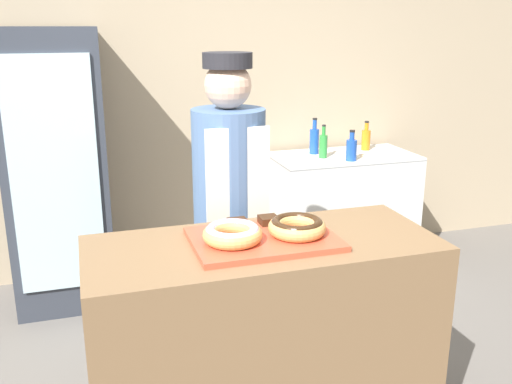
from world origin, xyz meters
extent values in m
cube|color=tan|center=(0.00, 2.13, 1.35)|extent=(8.00, 0.06, 2.70)
cube|color=brown|center=(0.00, 0.00, 0.48)|extent=(1.41, 0.59, 0.97)
cube|color=#D84C33|center=(0.00, 0.00, 0.98)|extent=(0.57, 0.41, 0.02)
torus|color=tan|center=(-0.13, -0.02, 1.02)|extent=(0.23, 0.23, 0.06)
torus|color=#EFADC6|center=(-0.13, -0.02, 1.04)|extent=(0.21, 0.21, 0.04)
torus|color=tan|center=(0.13, -0.02, 1.02)|extent=(0.23, 0.23, 0.06)
torus|color=#331E0F|center=(0.13, -0.02, 1.04)|extent=(0.21, 0.21, 0.04)
cube|color=#382111|center=(-0.07, 0.14, 1.01)|extent=(0.08, 0.08, 0.03)
cube|color=#382111|center=(0.07, 0.14, 1.01)|extent=(0.08, 0.08, 0.03)
cylinder|color=#4C4C51|center=(0.01, 0.57, 0.41)|extent=(0.25, 0.25, 0.81)
cylinder|color=#4C6B99|center=(0.01, 0.57, 1.12)|extent=(0.35, 0.35, 0.61)
cube|color=silver|center=(0.01, 0.41, 0.72)|extent=(0.30, 0.02, 1.28)
sphere|color=beige|center=(0.01, 0.57, 1.53)|extent=(0.22, 0.22, 0.22)
cylinder|color=#232328|center=(0.01, 0.57, 1.65)|extent=(0.23, 0.23, 0.07)
cube|color=#333842|center=(-0.83, 1.77, 0.90)|extent=(0.62, 0.61, 1.79)
cube|color=silver|center=(-0.83, 1.45, 0.93)|extent=(0.50, 0.02, 1.43)
cube|color=silver|center=(1.21, 1.77, 0.43)|extent=(1.07, 0.56, 0.87)
cube|color=gray|center=(1.21, 1.77, 0.85)|extent=(1.07, 0.56, 0.01)
cylinder|color=#1E4CB2|center=(1.01, 1.87, 0.96)|extent=(0.07, 0.07, 0.19)
cylinder|color=#1E4CB2|center=(1.01, 1.87, 1.09)|extent=(0.03, 0.03, 0.07)
cylinder|color=black|center=(1.01, 1.87, 1.13)|extent=(0.03, 0.03, 0.01)
cylinder|color=#1E4CB2|center=(1.18, 1.58, 0.94)|extent=(0.08, 0.08, 0.15)
cylinder|color=#1E4CB2|center=(1.18, 1.58, 1.04)|extent=(0.03, 0.03, 0.06)
cylinder|color=black|center=(1.18, 1.58, 1.08)|extent=(0.04, 0.04, 0.01)
cylinder|color=#2D8C38|center=(1.02, 1.72, 0.95)|extent=(0.06, 0.06, 0.17)
cylinder|color=#2D8C38|center=(1.02, 1.72, 1.07)|extent=(0.03, 0.03, 0.06)
cylinder|color=black|center=(1.02, 1.72, 1.10)|extent=(0.03, 0.03, 0.01)
cylinder|color=orange|center=(1.45, 1.88, 0.94)|extent=(0.07, 0.07, 0.15)
cylinder|color=orange|center=(1.45, 1.88, 1.05)|extent=(0.03, 0.03, 0.06)
cylinder|color=black|center=(1.45, 1.88, 1.08)|extent=(0.03, 0.03, 0.01)
camera|label=1|loc=(-0.66, -2.02, 1.80)|focal=40.00mm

